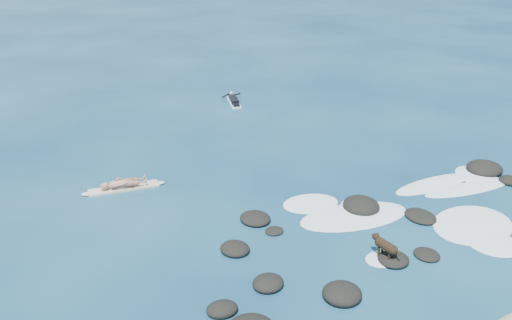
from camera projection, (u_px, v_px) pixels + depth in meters
ground at (356, 216)px, 19.36m from camera, size 160.00×160.00×0.00m
reef_rocks at (404, 232)px, 18.20m from camera, size 14.39×7.65×0.55m
breaking_foam at (424, 210)px, 19.68m from camera, size 9.25×6.97×0.12m
standing_surfer_rig at (122, 172)px, 20.90m from camera, size 3.08×0.96×1.76m
paddling_surfer_rig at (234, 100)px, 30.62m from camera, size 1.31×2.32×0.41m
dog at (385, 245)px, 16.71m from camera, size 0.35×1.19×0.75m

